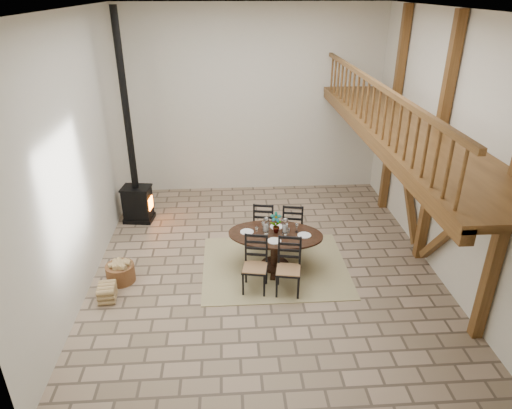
{
  "coord_description": "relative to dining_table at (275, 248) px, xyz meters",
  "views": [
    {
      "loc": [
        -0.72,
        -8.25,
        5.36
      ],
      "look_at": [
        -0.15,
        0.4,
        1.18
      ],
      "focal_mm": 32.0,
      "sensor_mm": 36.0,
      "label": 1
    }
  ],
  "objects": [
    {
      "name": "dining_table",
      "position": [
        0.0,
        0.0,
        0.0
      ],
      "size": [
        2.12,
        2.31,
        1.24
      ],
      "rotation": [
        0.0,
        0.0,
        -0.18
      ],
      "color": "black",
      "rests_on": "ground"
    },
    {
      "name": "log_basket",
      "position": [
        -3.12,
        -0.3,
        -0.25
      ],
      "size": [
        0.56,
        0.56,
        0.47
      ],
      "rotation": [
        0.0,
        0.0,
        0.13
      ],
      "color": "brown",
      "rests_on": "ground"
    },
    {
      "name": "log_stack",
      "position": [
        -3.25,
        -0.9,
        -0.29
      ],
      "size": [
        0.35,
        0.46,
        0.32
      ],
      "rotation": [
        0.0,
        0.0,
        0.09
      ],
      "color": "tan",
      "rests_on": "ground"
    },
    {
      "name": "wood_stove",
      "position": [
        -3.19,
        2.34,
        0.66
      ],
      "size": [
        0.76,
        0.63,
        5.0
      ],
      "rotation": [
        0.0,
        0.0,
        -0.13
      ],
      "color": "black",
      "rests_on": "ground"
    },
    {
      "name": "ground",
      "position": [
        -0.21,
        0.21,
        -0.45
      ],
      "size": [
        8.0,
        8.0,
        0.0
      ],
      "primitive_type": "plane",
      "color": "gray",
      "rests_on": "ground"
    },
    {
      "name": "room_shell",
      "position": [
        0.98,
        0.21,
        2.56
      ],
      "size": [
        7.02,
        8.02,
        5.01
      ],
      "color": "beige",
      "rests_on": "ground"
    },
    {
      "name": "rug",
      "position": [
        -0.0,
        -0.0,
        -0.44
      ],
      "size": [
        3.0,
        2.5,
        0.02
      ],
      "primitive_type": "cube",
      "color": "tan",
      "rests_on": "ground"
    }
  ]
}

